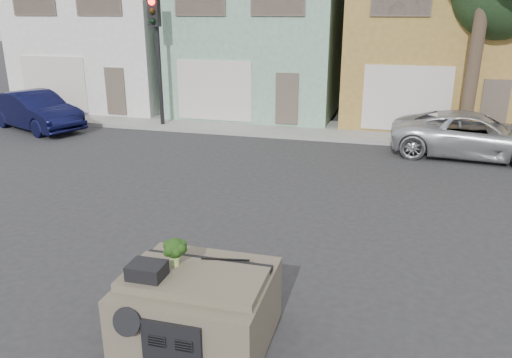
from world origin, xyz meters
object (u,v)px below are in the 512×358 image
at_px(silver_pickup, 471,156).
at_px(traffic_signal, 158,64).
at_px(broccoli, 175,252).
at_px(navy_sedan, 38,129).

height_order(silver_pickup, traffic_signal, traffic_signal).
relative_size(silver_pickup, broccoli, 12.26).
distance_m(navy_sedan, broccoli, 15.46).
height_order(navy_sedan, silver_pickup, navy_sedan).
bearing_deg(silver_pickup, traffic_signal, 89.42).
bearing_deg(silver_pickup, broccoli, 159.59).
distance_m(navy_sedan, silver_pickup, 16.29).
bearing_deg(traffic_signal, broccoli, -63.70).
bearing_deg(broccoli, traffic_signal, 116.30).
relative_size(navy_sedan, silver_pickup, 0.89).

